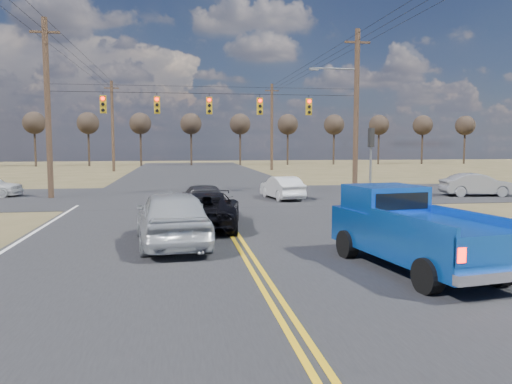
{
  "coord_description": "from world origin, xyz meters",
  "views": [
    {
      "loc": [
        -1.83,
        -11.58,
        3.07
      ],
      "look_at": [
        0.67,
        4.48,
        1.5
      ],
      "focal_mm": 35.0,
      "sensor_mm": 36.0,
      "label": 1
    }
  ],
  "objects": [
    {
      "name": "treeline",
      "position": [
        0.0,
        26.96,
        5.7
      ],
      "size": [
        87.0,
        117.8,
        7.4
      ],
      "color": "#33261C",
      "rests_on": "ground"
    },
    {
      "name": "cross_car_east_near",
      "position": [
        15.51,
        15.27,
        0.67
      ],
      "size": [
        1.96,
        4.24,
        1.35
      ],
      "primitive_type": "imported",
      "rotation": [
        0.0,
        0.0,
        1.44
      ],
      "color": "gray",
      "rests_on": "ground"
    },
    {
      "name": "road_cross",
      "position": [
        0.0,
        18.0,
        0.0
      ],
      "size": [
        120.0,
        12.0,
        0.02
      ],
      "primitive_type": "cube",
      "color": "#28282B",
      "rests_on": "ground"
    },
    {
      "name": "utility_poles",
      "position": [
        0.0,
        17.0,
        5.23
      ],
      "size": [
        19.6,
        58.32,
        10.0
      ],
      "color": "#473323",
      "rests_on": "ground"
    },
    {
      "name": "road_main",
      "position": [
        0.0,
        10.0,
        0.0
      ],
      "size": [
        14.0,
        120.0,
        0.02
      ],
      "primitive_type": "cube",
      "color": "#28282B",
      "rests_on": "ground"
    },
    {
      "name": "pickup_truck",
      "position": [
        3.77,
        -0.27,
        0.96
      ],
      "size": [
        2.75,
        5.5,
        1.98
      ],
      "rotation": [
        0.0,
        0.0,
        0.16
      ],
      "color": "black",
      "rests_on": "ground"
    },
    {
      "name": "silver_suv",
      "position": [
        -2.04,
        3.54,
        0.87
      ],
      "size": [
        2.54,
        5.27,
        1.74
      ],
      "primitive_type": "imported",
      "rotation": [
        0.0,
        0.0,
        3.24
      ],
      "color": "#B5B9BE",
      "rests_on": "ground"
    },
    {
      "name": "black_suv",
      "position": [
        -0.8,
        6.49,
        0.67
      ],
      "size": [
        2.82,
        5.08,
        1.34
      ],
      "primitive_type": "imported",
      "rotation": [
        0.0,
        0.0,
        3.02
      ],
      "color": "black",
      "rests_on": "ground"
    },
    {
      "name": "white_car_queue",
      "position": [
        3.84,
        15.46,
        0.64
      ],
      "size": [
        1.91,
        4.03,
        1.28
      ],
      "primitive_type": "imported",
      "rotation": [
        0.0,
        0.0,
        3.29
      ],
      "color": "silver",
      "rests_on": "ground"
    },
    {
      "name": "dgrey_car_queue",
      "position": [
        -0.8,
        10.33,
        0.64
      ],
      "size": [
        2.21,
        4.57,
        1.28
      ],
      "primitive_type": "imported",
      "rotation": [
        0.0,
        0.0,
        3.24
      ],
      "color": "#2C2C30",
      "rests_on": "ground"
    },
    {
      "name": "signal_gantry",
      "position": [
        0.5,
        17.79,
        5.06
      ],
      "size": [
        19.6,
        4.83,
        10.0
      ],
      "color": "#473323",
      "rests_on": "ground"
    },
    {
      "name": "ground",
      "position": [
        0.0,
        0.0,
        0.0
      ],
      "size": [
        160.0,
        160.0,
        0.0
      ],
      "primitive_type": "plane",
      "color": "brown",
      "rests_on": "ground"
    }
  ]
}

